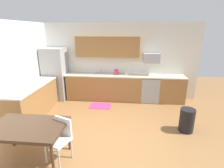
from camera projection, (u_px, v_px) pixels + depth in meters
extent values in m
plane|color=olive|center=(108.00, 135.00, 4.17)|extent=(12.00, 12.00, 0.00)
cube|color=silver|center=(116.00, 61.00, 6.28)|extent=(5.80, 0.10, 2.70)
cube|color=olive|center=(104.00, 87.00, 6.25)|extent=(2.67, 0.60, 0.90)
cube|color=olive|center=(171.00, 90.00, 6.03)|extent=(0.88, 0.60, 0.90)
cube|color=olive|center=(33.00, 102.00, 5.01)|extent=(0.60, 2.00, 0.90)
cube|color=beige|center=(116.00, 75.00, 6.07)|extent=(4.80, 0.64, 0.04)
cube|color=beige|center=(31.00, 86.00, 4.87)|extent=(0.64, 2.00, 0.04)
cube|color=olive|center=(108.00, 47.00, 5.93)|extent=(2.20, 0.34, 0.70)
cube|color=#9EA0A5|center=(56.00, 74.00, 6.20)|extent=(0.76, 0.70, 1.86)
cube|color=#999BA0|center=(150.00, 89.00, 6.10)|extent=(0.60, 0.60, 0.88)
cube|color=black|center=(150.00, 77.00, 5.97)|extent=(0.60, 0.60, 0.03)
cube|color=#9EA0A5|center=(151.00, 58.00, 5.87)|extent=(0.54, 0.36, 0.32)
cube|color=#A5A8AD|center=(100.00, 76.00, 6.14)|extent=(0.48, 0.40, 0.14)
cylinder|color=#B2B5BA|center=(101.00, 70.00, 6.26)|extent=(0.02, 0.02, 0.24)
cube|color=#422D1E|center=(26.00, 127.00, 3.16)|extent=(1.40, 0.90, 0.06)
cylinder|color=#422D1E|center=(53.00, 162.00, 2.84)|extent=(0.05, 0.05, 0.70)
cylinder|color=#422D1E|center=(11.00, 131.00, 3.71)|extent=(0.05, 0.05, 0.70)
cylinder|color=#422D1E|center=(69.00, 135.00, 3.58)|extent=(0.05, 0.05, 0.70)
cube|color=white|center=(58.00, 141.00, 3.24)|extent=(0.52, 0.52, 0.05)
cube|color=white|center=(64.00, 127.00, 3.33)|extent=(0.37, 0.18, 0.40)
cylinder|color=#B2B2B7|center=(46.00, 154.00, 3.24)|extent=(0.03, 0.03, 0.42)
cylinder|color=#B2B2B7|center=(59.00, 160.00, 3.09)|extent=(0.03, 0.03, 0.42)
cylinder|color=#B2B2B7|center=(59.00, 144.00, 3.53)|extent=(0.03, 0.03, 0.42)
cylinder|color=#B2B2B7|center=(72.00, 149.00, 3.38)|extent=(0.03, 0.03, 0.42)
cylinder|color=black|center=(187.00, 120.00, 4.27)|extent=(0.36, 0.36, 0.60)
cube|color=#CC3372|center=(100.00, 106.00, 5.78)|extent=(0.70, 0.50, 0.01)
cylinder|color=#CC3372|center=(116.00, 72.00, 6.09)|extent=(0.14, 0.14, 0.20)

